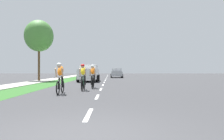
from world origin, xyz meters
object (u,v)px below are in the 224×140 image
object	(u,v)px
street_tree_near	(39,36)
suv_white	(89,73)
cyclist_distant	(93,76)
cyclist_trailing	(83,77)
cyclist_lead	(60,78)
sedan_silver	(117,73)

from	to	relation	value
street_tree_near	suv_white	bearing A→B (deg)	-13.35
street_tree_near	cyclist_distant	bearing A→B (deg)	-55.67
cyclist_trailing	suv_white	bearing A→B (deg)	93.62
cyclist_trailing	street_tree_near	xyz separation A→B (m)	(-6.42, 11.70, 4.26)
cyclist_trailing	cyclist_distant	bearing A→B (deg)	74.41
cyclist_trailing	suv_white	distance (m)	10.35
cyclist_lead	cyclist_distant	distance (m)	3.89
cyclist_distant	sedan_silver	xyz separation A→B (m)	(2.22, 21.35, -0.04)
suv_white	street_tree_near	xyz separation A→B (m)	(-5.76, 1.37, 4.13)
cyclist_trailing	street_tree_near	world-z (taller)	street_tree_near
cyclist_trailing	street_tree_near	bearing A→B (deg)	118.76
cyclist_trailing	cyclist_distant	distance (m)	1.69
cyclist_lead	street_tree_near	world-z (taller)	street_tree_near
cyclist_distant	suv_white	world-z (taller)	suv_white
cyclist_lead	suv_white	distance (m)	12.34
cyclist_lead	cyclist_trailing	xyz separation A→B (m)	(0.92, 2.01, 0.00)
cyclist_lead	street_tree_near	size ratio (longest dim) A/B	0.25
suv_white	cyclist_lead	bearing A→B (deg)	-91.24
cyclist_trailing	suv_white	xyz separation A→B (m)	(-0.65, 10.33, 0.14)
suv_white	cyclist_trailing	bearing A→B (deg)	-86.38
cyclist_trailing	cyclist_distant	xyz separation A→B (m)	(0.45, 1.63, 0.00)
cyclist_distant	street_tree_near	size ratio (longest dim) A/B	0.25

